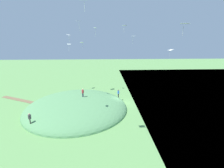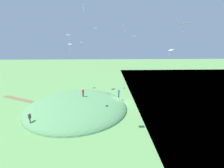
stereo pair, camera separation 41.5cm
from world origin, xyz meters
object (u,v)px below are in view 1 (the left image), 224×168
(kite_3, at_px, (171,50))
(kite_6, at_px, (82,43))
(kite_0, at_px, (69,45))
(kite_9, at_px, (185,24))
(kite_8, at_px, (69,35))
(kite_4, at_px, (125,26))
(person_with_child, at_px, (118,92))
(person_watching_kites, at_px, (30,117))
(kite_5, at_px, (95,29))
(person_walking_path, at_px, (83,92))
(kite_7, at_px, (83,0))
(kite_2, at_px, (79,21))
(kite_1, at_px, (133,36))

(kite_3, xyz_separation_m, kite_6, (16.37, -4.77, 1.19))
(kite_0, xyz_separation_m, kite_9, (-19.17, 21.82, 3.33))
(kite_8, bearing_deg, kite_4, -129.24)
(kite_0, bearing_deg, person_with_child, 145.04)
(person_watching_kites, relative_size, kite_5, 0.79)
(person_walking_path, height_order, kite_8, kite_8)
(kite_6, relative_size, kite_7, 0.86)
(person_with_child, relative_size, kite_5, 0.84)
(person_with_child, distance_m, kite_9, 20.45)
(kite_0, relative_size, kite_9, 1.25)
(kite_8, relative_size, kite_9, 0.71)
(kite_0, height_order, kite_9, kite_9)
(kite_2, bearing_deg, kite_5, -162.98)
(person_with_child, distance_m, kite_7, 22.49)
(kite_5, relative_size, kite_9, 1.41)
(person_walking_path, bearing_deg, kite_7, 97.22)
(kite_4, distance_m, kite_8, 15.71)
(person_watching_kites, xyz_separation_m, kite_1, (-18.81, -18.63, 12.12))
(kite_2, bearing_deg, kite_6, 101.31)
(person_walking_path, relative_size, kite_8, 1.55)
(person_watching_kites, height_order, kite_2, kite_2)
(kite_0, bearing_deg, kite_4, 157.69)
(person_watching_kites, xyz_separation_m, kite_5, (-9.50, -18.81, 13.89))
(kite_1, height_order, kite_4, kite_4)
(person_watching_kites, xyz_separation_m, kite_8, (-6.25, -2.47, 12.13))
(person_with_child, height_order, kite_4, kite_4)
(kite_7, bearing_deg, person_with_child, -109.85)
(kite_0, xyz_separation_m, kite_2, (-2.99, 2.31, 5.30))
(kite_5, distance_m, kite_8, 16.76)
(kite_7, bearing_deg, person_walking_path, -79.89)
(kite_1, relative_size, kite_2, 0.86)
(kite_7, relative_size, kite_8, 1.24)
(kite_7, bearing_deg, kite_5, -90.63)
(person_walking_path, bearing_deg, kite_6, -91.31)
(kite_9, bearing_deg, kite_5, -58.94)
(person_watching_kites, xyz_separation_m, kite_2, (-5.76, -17.67, 15.47))
(kite_0, xyz_separation_m, kite_5, (-6.73, 1.16, 3.73))
(person_watching_kites, height_order, person_with_child, person_with_child)
(person_watching_kites, relative_size, kite_3, 1.36)
(kite_6, relative_size, kite_9, 0.76)
(kite_4, bearing_deg, kite_6, 22.12)
(person_with_child, relative_size, kite_4, 1.11)
(kite_0, relative_size, kite_2, 0.85)
(kite_3, relative_size, kite_4, 0.77)
(kite_9, bearing_deg, kite_2, -50.33)
(kite_6, bearing_deg, person_walking_path, 91.58)
(kite_2, height_order, kite_9, kite_2)
(person_watching_kites, distance_m, kite_8, 13.87)
(person_with_child, bearing_deg, kite_8, 116.36)
(person_with_child, relative_size, kite_8, 1.64)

